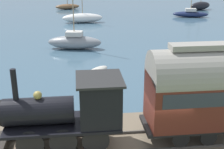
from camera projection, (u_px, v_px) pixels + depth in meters
The scene contains 10 objects.
ground_plane at pixel (155, 149), 14.41m from camera, with size 200.00×200.00×0.00m, color #476033.
harbor_water at pixel (95, 10), 54.80m from camera, with size 80.00×80.00×0.01m.
rail_embankment at pixel (155, 145), 14.39m from camera, with size 5.84×56.00×0.52m.
steam_locomotive at pixel (72, 108), 13.29m from camera, with size 2.17×5.50×3.60m.
sailboat_gray at pixel (75, 42), 30.62m from camera, with size 2.67×5.51×8.99m.
sailboat_black at pixel (200, 6), 55.10m from camera, with size 3.34×4.66×9.53m.
sailboat_brown at pixel (67, 6), 55.99m from camera, with size 2.27×4.50×7.11m.
sailboat_white at pixel (83, 18), 43.70m from camera, with size 1.84×5.69×7.37m.
sailboat_navy at pixel (190, 14), 48.09m from camera, with size 2.78×5.61×6.91m.
rowboat_off_pier at pixel (97, 71), 23.91m from camera, with size 2.33×2.18×0.49m.
Camera 1 is at (-12.04, 3.37, 8.18)m, focal length 50.00 mm.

